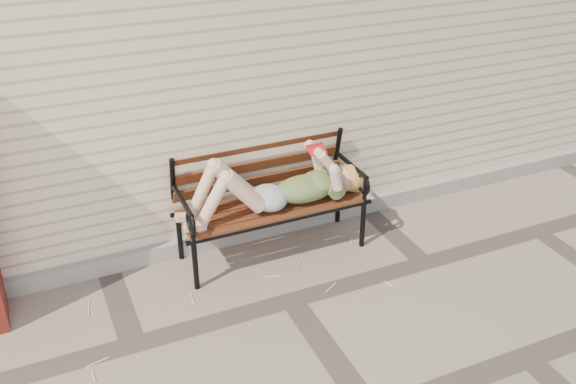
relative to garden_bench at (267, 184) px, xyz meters
name	(u,v)px	position (x,y,z in m)	size (l,w,h in m)	color
ground	(292,300)	(-0.13, -0.79, -0.63)	(80.00, 80.00, 0.00)	#7E6B60
house_wall	(175,22)	(-0.13, 2.21, 0.87)	(8.00, 4.00, 3.00)	beige
foundation_strip	(248,232)	(-0.13, 0.18, -0.55)	(8.00, 0.10, 0.15)	gray
garden_bench	(267,184)	(0.00, 0.00, 0.00)	(1.73, 0.69, 1.12)	black
reading_woman	(275,186)	(0.01, -0.14, 0.04)	(1.63, 0.37, 0.51)	#093F45
straw_scatter	(208,322)	(-0.81, -0.78, -0.62)	(2.96, 1.65, 0.01)	#E2D06E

